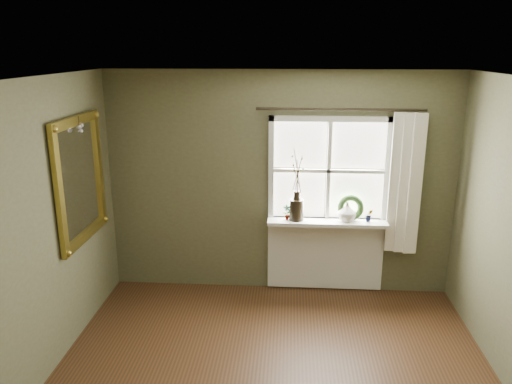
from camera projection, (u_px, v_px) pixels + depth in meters
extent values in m
plane|color=silver|center=(274.00, 84.00, 3.24)|extent=(4.50, 4.50, 0.00)
cube|color=brown|center=(280.00, 184.00, 5.81)|extent=(4.00, 0.10, 2.60)
cube|color=brown|center=(0.00, 259.00, 3.74)|extent=(0.10, 4.50, 2.60)
cube|color=white|center=(326.00, 220.00, 5.81)|extent=(1.36, 0.06, 0.06)
cube|color=white|center=(331.00, 119.00, 5.48)|extent=(1.36, 0.06, 0.06)
cube|color=white|center=(271.00, 170.00, 5.69)|extent=(0.06, 0.06, 1.24)
cube|color=white|center=(387.00, 172.00, 5.60)|extent=(0.06, 0.06, 1.24)
cube|color=white|center=(328.00, 171.00, 5.65)|extent=(1.24, 0.05, 0.04)
cube|color=white|center=(328.00, 171.00, 5.65)|extent=(0.04, 0.05, 1.12)
cube|color=white|center=(300.00, 144.00, 5.61)|extent=(0.59, 0.01, 0.53)
cube|color=white|center=(359.00, 145.00, 5.57)|extent=(0.59, 0.01, 0.53)
cube|color=white|center=(299.00, 195.00, 5.77)|extent=(0.59, 0.01, 0.53)
cube|color=white|center=(356.00, 196.00, 5.73)|extent=(0.59, 0.01, 0.53)
cube|color=white|center=(327.00, 222.00, 5.71)|extent=(1.36, 0.26, 0.04)
cube|color=white|center=(325.00, 254.00, 5.94)|extent=(1.36, 0.04, 0.88)
cylinder|color=black|center=(296.00, 210.00, 5.70)|extent=(0.21, 0.21, 0.24)
imported|color=beige|center=(347.00, 212.00, 5.66)|extent=(0.24, 0.24, 0.22)
torus|color=#2A4920|center=(350.00, 210.00, 5.70)|extent=(0.30, 0.14, 0.31)
imported|color=#2A4920|center=(287.00, 212.00, 5.71)|extent=(0.11, 0.10, 0.18)
imported|color=#2A4920|center=(369.00, 215.00, 5.65)|extent=(0.08, 0.07, 0.15)
cube|color=white|center=(405.00, 184.00, 5.54)|extent=(0.36, 0.12, 1.59)
cylinder|color=black|center=(341.00, 109.00, 5.40)|extent=(1.84, 0.03, 0.03)
cube|color=white|center=(80.00, 180.00, 4.95)|extent=(0.02, 0.87, 1.08)
cube|color=olive|center=(75.00, 121.00, 4.79)|extent=(0.05, 1.06, 0.09)
cube|color=olive|center=(86.00, 235.00, 5.11)|extent=(0.05, 1.06, 0.09)
cube|color=olive|center=(59.00, 193.00, 4.49)|extent=(0.05, 0.09, 1.08)
cube|color=olive|center=(99.00, 168.00, 5.41)|extent=(0.05, 0.09, 1.08)
sphere|color=silver|center=(79.00, 127.00, 4.77)|extent=(0.04, 0.04, 0.04)
sphere|color=silver|center=(81.00, 131.00, 4.81)|extent=(0.04, 0.04, 0.04)
sphere|color=silver|center=(81.00, 125.00, 4.82)|extent=(0.04, 0.04, 0.04)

